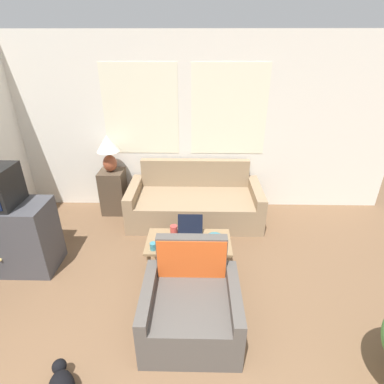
# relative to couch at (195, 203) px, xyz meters

# --- Properties ---
(wall_back) EXTENTS (6.16, 0.06, 2.60)m
(wall_back) POSITION_rel_couch_xyz_m (-0.08, 0.46, 1.05)
(wall_back) COLOR white
(wall_back) RESTS_ON ground_plane
(couch) EXTENTS (1.95, 0.89, 0.83)m
(couch) POSITION_rel_couch_xyz_m (0.00, 0.00, 0.00)
(couch) COLOR #937A5B
(couch) RESTS_ON ground_plane
(armchair) EXTENTS (0.86, 0.78, 0.84)m
(armchair) POSITION_rel_couch_xyz_m (-0.01, -2.00, 0.00)
(armchair) COLOR #514C47
(armchair) RESTS_ON ground_plane
(tv_dresser) EXTENTS (0.98, 0.52, 0.85)m
(tv_dresser) POSITION_rel_couch_xyz_m (-2.12, -1.17, 0.17)
(tv_dresser) COLOR #424247
(tv_dresser) RESTS_ON ground_plane
(side_table) EXTENTS (0.36, 0.36, 0.69)m
(side_table) POSITION_rel_couch_xyz_m (-1.27, 0.17, 0.09)
(side_table) COLOR #4C3D2D
(side_table) RESTS_ON ground_plane
(table_lamp) EXTENTS (0.33, 0.33, 0.55)m
(table_lamp) POSITION_rel_couch_xyz_m (-1.27, 0.17, 0.79)
(table_lamp) COLOR brown
(table_lamp) RESTS_ON side_table
(coffee_table) EXTENTS (0.97, 0.50, 0.40)m
(coffee_table) POSITION_rel_couch_xyz_m (-0.06, -1.18, 0.10)
(coffee_table) COLOR #8E704C
(coffee_table) RESTS_ON ground_plane
(laptop) EXTENTS (0.29, 0.30, 0.24)m
(laptop) POSITION_rel_couch_xyz_m (-0.04, -1.11, 0.20)
(laptop) COLOR #47474C
(laptop) RESTS_ON coffee_table
(cup_navy) EXTENTS (0.07, 0.07, 0.08)m
(cup_navy) POSITION_rel_couch_xyz_m (-0.33, -1.26, 0.19)
(cup_navy) COLOR white
(cup_navy) RESTS_ON coffee_table
(cup_yellow) EXTENTS (0.07, 0.07, 0.08)m
(cup_yellow) POSITION_rel_couch_xyz_m (-0.44, -1.34, 0.19)
(cup_yellow) COLOR teal
(cup_yellow) RESTS_ON coffee_table
(cup_white) EXTENTS (0.09, 0.09, 0.11)m
(cup_white) POSITION_rel_couch_xyz_m (-0.24, -1.03, 0.20)
(cup_white) COLOR #B23D38
(cup_white) RESTS_ON coffee_table
(snack_bowl) EXTENTS (0.19, 0.19, 0.07)m
(snack_bowl) POSITION_rel_couch_xyz_m (0.24, -1.15, 0.18)
(snack_bowl) COLOR teal
(snack_bowl) RESTS_ON coffee_table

